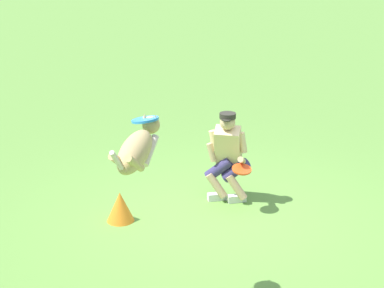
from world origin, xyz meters
name	(u,v)px	position (x,y,z in m)	size (l,w,h in m)	color
ground_plane	(216,219)	(0.00, 0.00, 0.00)	(60.00, 60.00, 0.00)	#60923D
person	(228,154)	(-0.29, -0.53, 0.70)	(0.64, 0.70, 1.29)	silver
dog	(137,149)	(1.25, 1.85, 1.72)	(0.58, 0.88, 0.46)	tan
frisbee_flying	(145,120)	(1.13, 1.59, 1.91)	(0.26, 0.26, 0.02)	#2C89DB
frisbee_held	(242,169)	(-0.38, -0.15, 0.61)	(0.26, 0.26, 0.02)	#E64719
training_cone	(120,207)	(1.23, -0.23, 0.20)	(0.36, 0.36, 0.40)	orange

